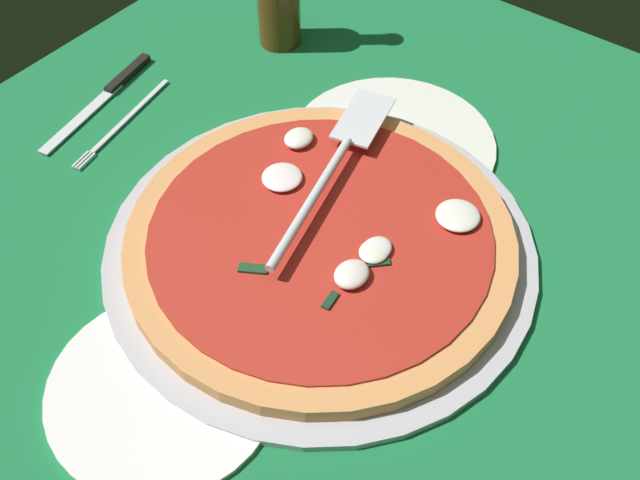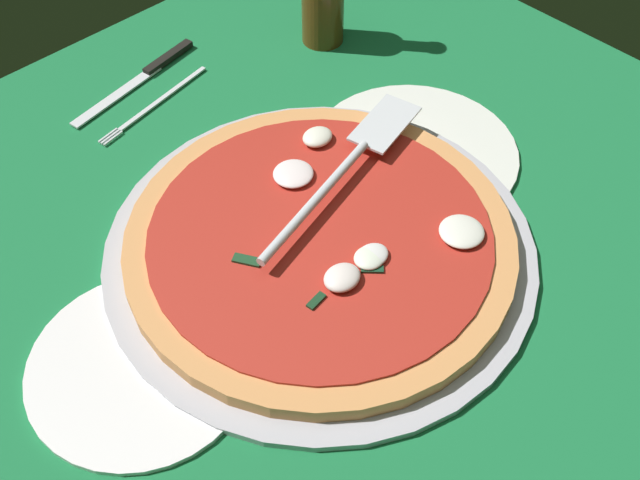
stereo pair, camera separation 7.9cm
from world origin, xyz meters
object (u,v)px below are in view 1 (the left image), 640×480
Objects in this scene: pizza at (321,239)px; pizza_server at (333,165)px; dinner_plate_right at (392,145)px; dinner_plate_left at (163,389)px; place_setting_far at (115,109)px.

pizza_server reaches higher than pizza.
pizza_server reaches higher than dinner_plate_right.
pizza reaches higher than dinner_plate_left.
pizza_server is (-10.96, 0.65, 4.55)cm from dinner_plate_right.
pizza_server reaches higher than place_setting_far.
dinner_plate_left is 21.96cm from pizza.
pizza is (-18.21, -3.21, 1.83)cm from dinner_plate_right.
place_setting_far is (2.66, 34.41, -1.96)cm from pizza.
dinner_plate_right is 11.89cm from pizza_server.
pizza is at bearing 75.61° from place_setting_far.
pizza is at bearing -3.72° from dinner_plate_left.
pizza_server is at bearing 176.59° from dinner_plate_right.
dinner_plate_right is at bearing 2.56° from dinner_plate_left.
dinner_plate_left is at bearing 43.43° from place_setting_far.
pizza is 1.95× the size of place_setting_far.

